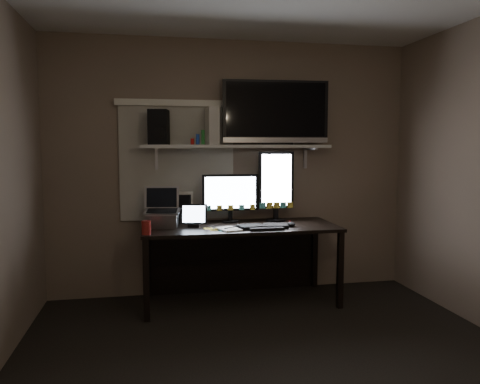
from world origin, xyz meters
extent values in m
plane|color=black|center=(0.00, 0.00, 0.00)|extent=(3.60, 3.60, 0.00)
plane|color=#6F5E4F|center=(0.00, 1.80, 1.25)|extent=(3.60, 0.00, 3.60)
cube|color=#B7B4A5|center=(-0.55, 1.79, 1.30)|extent=(1.10, 0.02, 1.10)
cube|color=black|center=(0.00, 1.43, 0.71)|extent=(1.80, 0.75, 0.03)
cube|color=black|center=(0.00, 1.78, 0.35)|extent=(1.80, 0.02, 0.70)
cube|color=black|center=(-0.86, 1.09, 0.35)|extent=(0.05, 0.05, 0.70)
cube|color=black|center=(0.86, 1.09, 0.35)|extent=(0.05, 0.05, 0.70)
cube|color=black|center=(-0.86, 1.76, 0.35)|extent=(0.05, 0.05, 0.70)
cube|color=black|center=(0.86, 1.76, 0.35)|extent=(0.05, 0.05, 0.70)
cube|color=#BCBCB7|center=(0.00, 1.62, 1.46)|extent=(1.80, 0.35, 0.03)
cube|color=black|center=(-0.05, 1.64, 0.97)|extent=(0.54, 0.06, 0.48)
cube|color=black|center=(0.40, 1.63, 1.08)|extent=(0.35, 0.07, 0.70)
cube|color=black|center=(0.19, 1.27, 0.74)|extent=(0.47, 0.19, 0.03)
ellipsoid|color=black|center=(0.46, 1.29, 0.75)|extent=(0.08, 0.12, 0.04)
cube|color=white|center=(-0.14, 1.22, 0.74)|extent=(0.22, 0.27, 0.01)
cube|color=black|center=(-0.43, 1.43, 0.84)|extent=(0.26, 0.15, 0.21)
cube|color=black|center=(-0.54, 1.71, 0.88)|extent=(0.25, 0.15, 0.29)
cube|color=#A7A6AB|center=(-0.71, 1.47, 0.91)|extent=(0.35, 0.30, 0.36)
cylinder|color=maroon|center=(-0.85, 1.14, 0.79)|extent=(0.08, 0.08, 0.12)
cube|color=black|center=(0.39, 1.62, 1.79)|extent=(1.04, 0.24, 0.62)
cube|color=silver|center=(-0.23, 1.61, 1.65)|extent=(0.10, 0.29, 0.35)
cube|color=black|center=(-0.73, 1.62, 1.64)|extent=(0.21, 0.24, 0.32)
camera|label=1|loc=(-0.81, -2.80, 1.46)|focal=35.00mm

